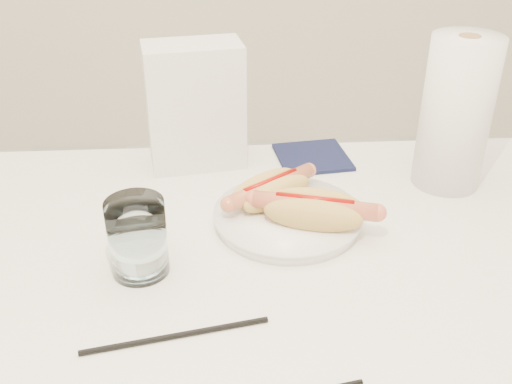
{
  "coord_description": "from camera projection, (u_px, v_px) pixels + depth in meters",
  "views": [
    {
      "loc": [
        0.02,
        -0.66,
        1.26
      ],
      "look_at": [
        0.06,
        0.1,
        0.82
      ],
      "focal_mm": 42.07,
      "sensor_mm": 36.0,
      "label": 1
    }
  ],
  "objects": [
    {
      "name": "navy_napkin",
      "position": [
        312.0,
        157.0,
        1.12
      ],
      "size": [
        0.14,
        0.14,
        0.01
      ],
      "primitive_type": "cube",
      "rotation": [
        0.0,
        0.0,
        0.13
      ],
      "color": "#101635",
      "rests_on": "table"
    },
    {
      "name": "plate",
      "position": [
        287.0,
        219.0,
        0.93
      ],
      "size": [
        0.22,
        0.22,
        0.02
      ],
      "primitive_type": "cylinder",
      "rotation": [
        0.0,
        0.0,
        0.0
      ],
      "color": "white",
      "rests_on": "table"
    },
    {
      "name": "table",
      "position": [
        216.0,
        306.0,
        0.85
      ],
      "size": [
        1.2,
        0.8,
        0.75
      ],
      "color": "white",
      "rests_on": "ground"
    },
    {
      "name": "hotdog_left",
      "position": [
        270.0,
        190.0,
        0.94
      ],
      "size": [
        0.15,
        0.13,
        0.05
      ],
      "rotation": [
        0.0,
        0.0,
        0.64
      ],
      "color": "#DDB358",
      "rests_on": "plate"
    },
    {
      "name": "napkin_box",
      "position": [
        195.0,
        106.0,
        1.05
      ],
      "size": [
        0.18,
        0.12,
        0.22
      ],
      "primitive_type": "cube",
      "rotation": [
        0.0,
        0.0,
        0.16
      ],
      "color": "silver",
      "rests_on": "table"
    },
    {
      "name": "paper_towel_roll",
      "position": [
        456.0,
        114.0,
        0.98
      ],
      "size": [
        0.13,
        0.13,
        0.26
      ],
      "primitive_type": "cylinder",
      "rotation": [
        0.0,
        0.0,
        -0.18
      ],
      "color": "white",
      "rests_on": "table"
    },
    {
      "name": "chopstick_near",
      "position": [
        176.0,
        336.0,
        0.71
      ],
      "size": [
        0.22,
        0.05,
        0.01
      ],
      "primitive_type": "cylinder",
      "rotation": [
        0.0,
        1.57,
        0.19
      ],
      "color": "black",
      "rests_on": "table"
    },
    {
      "name": "water_glass",
      "position": [
        138.0,
        237.0,
        0.8
      ],
      "size": [
        0.08,
        0.08,
        0.11
      ],
      "primitive_type": "cylinder",
      "color": "white",
      "rests_on": "table"
    },
    {
      "name": "hotdog_right",
      "position": [
        314.0,
        210.0,
        0.88
      ],
      "size": [
        0.18,
        0.11,
        0.05
      ],
      "rotation": [
        0.0,
        0.0,
        -0.28
      ],
      "color": "#D8AD54",
      "rests_on": "plate"
    }
  ]
}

